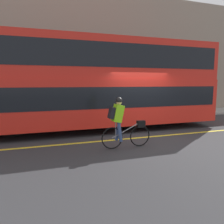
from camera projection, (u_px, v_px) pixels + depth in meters
ground_plane at (147, 137)px, 8.46m from camera, size 80.00×80.00×0.00m
road_center_line at (148, 137)px, 8.45m from camera, size 50.00×0.14×0.01m
sidewalk_curb at (108, 116)px, 13.24m from camera, size 60.00×2.50×0.11m
building_facade at (101, 54)px, 14.04m from camera, size 60.00×0.30×7.84m
bus at (98, 81)px, 9.48m from camera, size 10.70×2.45×3.91m
cyclist_on_bike at (121, 121)px, 6.92m from camera, size 1.67×0.32×1.64m
trash_bin at (186, 105)px, 14.80m from camera, size 0.47×0.47×1.01m
street_sign_post at (88, 94)px, 12.54m from camera, size 0.36×0.09×2.35m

